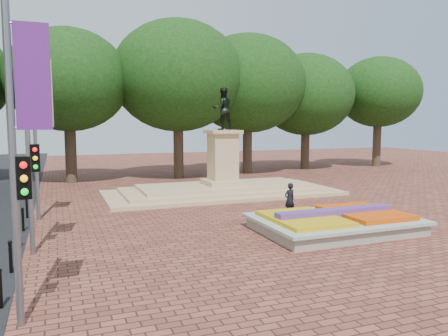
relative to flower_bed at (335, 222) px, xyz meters
name	(u,v)px	position (x,y,z in m)	size (l,w,h in m)	color
ground	(288,222)	(-1.03, 2.00, -0.38)	(90.00, 90.00, 0.00)	brown
flower_bed	(335,222)	(0.00, 0.00, 0.00)	(6.30, 4.30, 0.91)	gray
monument	(223,180)	(-1.03, 10.00, 0.50)	(14.00, 6.00, 6.40)	tan
tree_row_back	(206,94)	(1.31, 20.00, 6.29)	(44.80, 8.80, 10.43)	#32251B
banner_poles	(31,138)	(-11.10, 0.69, 3.50)	(0.88, 11.17, 7.00)	slate
bollard_row	(14,244)	(-11.73, 0.50, 0.15)	(0.12, 13.12, 0.98)	black
pedestrian	(290,200)	(-0.31, 3.15, 0.40)	(0.57, 0.37, 1.56)	black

